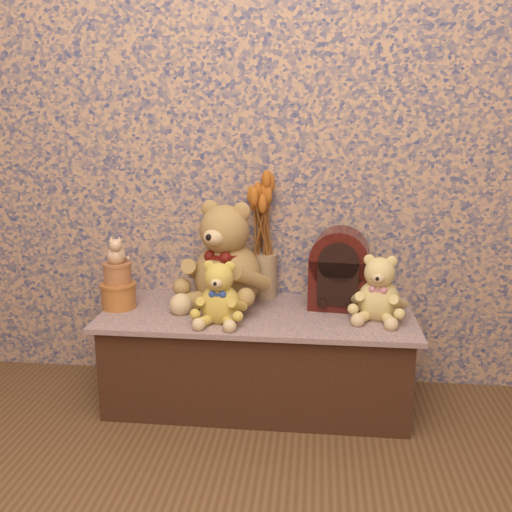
# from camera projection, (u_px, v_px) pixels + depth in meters

# --- Properties ---
(display_shelf) EXTENTS (1.22, 0.51, 0.39)m
(display_shelf) POSITION_uv_depth(u_px,v_px,m) (257.00, 357.00, 2.27)
(display_shelf) COLOR #35456D
(display_shelf) RESTS_ON ground
(teddy_large) EXTENTS (0.49, 0.54, 0.46)m
(teddy_large) POSITION_uv_depth(u_px,v_px,m) (227.00, 250.00, 2.26)
(teddy_large) COLOR #9E723D
(teddy_large) RESTS_ON display_shelf
(teddy_medium) EXTENTS (0.21, 0.25, 0.25)m
(teddy_medium) POSITION_uv_depth(u_px,v_px,m) (220.00, 289.00, 2.09)
(teddy_medium) COLOR gold
(teddy_medium) RESTS_ON display_shelf
(teddy_small) EXTENTS (0.26, 0.29, 0.27)m
(teddy_small) POSITION_uv_depth(u_px,v_px,m) (379.00, 284.00, 2.12)
(teddy_small) COLOR tan
(teddy_small) RESTS_ON display_shelf
(cathedral_radio) EXTENTS (0.25, 0.19, 0.32)m
(cathedral_radio) POSITION_uv_depth(u_px,v_px,m) (340.00, 268.00, 2.25)
(cathedral_radio) COLOR #380E0A
(cathedral_radio) RESTS_ON display_shelf
(ceramic_vase) EXTENTS (0.15, 0.15, 0.19)m
(ceramic_vase) POSITION_uv_depth(u_px,v_px,m) (264.00, 275.00, 2.39)
(ceramic_vase) COLOR tan
(ceramic_vase) RESTS_ON display_shelf
(dried_stalks) EXTENTS (0.23, 0.23, 0.39)m
(dried_stalks) POSITION_uv_depth(u_px,v_px,m) (264.00, 209.00, 2.33)
(dried_stalks) COLOR #B75D1D
(dried_stalks) RESTS_ON ceramic_vase
(biscuit_tin_lower) EXTENTS (0.15, 0.15, 0.10)m
(biscuit_tin_lower) POSITION_uv_depth(u_px,v_px,m) (119.00, 296.00, 2.26)
(biscuit_tin_lower) COLOR gold
(biscuit_tin_lower) RESTS_ON display_shelf
(biscuit_tin_upper) EXTENTS (0.11, 0.11, 0.08)m
(biscuit_tin_upper) POSITION_uv_depth(u_px,v_px,m) (117.00, 274.00, 2.24)
(biscuit_tin_upper) COLOR tan
(biscuit_tin_upper) RESTS_ON biscuit_tin_lower
(cat_figurine) EXTENTS (0.11, 0.12, 0.12)m
(cat_figurine) POSITION_uv_depth(u_px,v_px,m) (116.00, 249.00, 2.22)
(cat_figurine) COLOR silver
(cat_figurine) RESTS_ON biscuit_tin_upper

